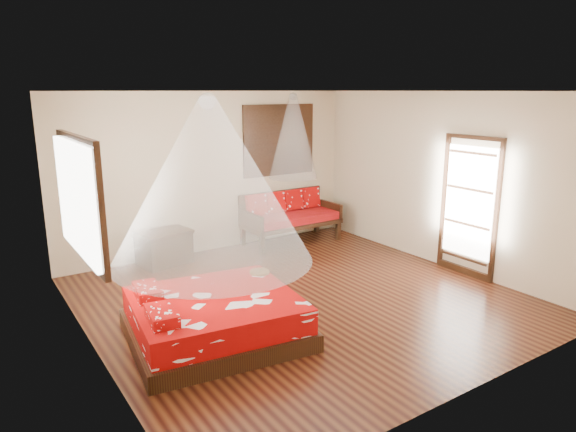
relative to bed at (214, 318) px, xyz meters
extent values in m
cube|color=black|center=(1.51, 0.40, -0.26)|extent=(5.50, 5.50, 0.02)
cube|color=silver|center=(1.51, 0.40, 2.56)|extent=(5.50, 5.50, 0.02)
cube|color=beige|center=(-1.25, 0.40, 1.15)|extent=(0.02, 5.50, 2.80)
cube|color=beige|center=(4.27, 0.40, 1.15)|extent=(0.02, 5.50, 2.80)
cube|color=beige|center=(1.51, 3.16, 1.15)|extent=(5.50, 0.02, 2.80)
cube|color=beige|center=(1.51, -2.36, 1.15)|extent=(5.50, 0.02, 2.80)
cube|color=black|center=(0.01, 0.00, -0.15)|extent=(2.12, 1.96, 0.20)
cube|color=#AA0605|center=(0.01, 0.00, 0.10)|extent=(2.00, 1.85, 0.30)
cube|color=#AA0605|center=(-0.71, -0.27, 0.31)|extent=(0.33, 0.53, 0.13)
cube|color=#AA0605|center=(-0.62, 0.45, 0.31)|extent=(0.33, 0.53, 0.13)
cube|color=black|center=(2.05, 2.35, -0.04)|extent=(0.08, 0.08, 0.42)
cube|color=black|center=(3.76, 2.35, -0.04)|extent=(0.08, 0.08, 0.42)
cube|color=black|center=(2.05, 3.05, -0.04)|extent=(0.08, 0.08, 0.42)
cube|color=black|center=(3.76, 3.05, -0.04)|extent=(0.08, 0.08, 0.42)
cube|color=black|center=(2.91, 2.70, 0.13)|extent=(1.83, 0.81, 0.08)
cube|color=#921105|center=(2.91, 2.70, 0.24)|extent=(1.77, 0.75, 0.14)
cube|color=black|center=(2.91, 3.07, 0.42)|extent=(1.83, 0.06, 0.55)
cube|color=black|center=(2.03, 2.70, 0.29)|extent=(0.06, 0.81, 0.30)
cube|color=black|center=(3.78, 2.70, 0.29)|extent=(0.06, 0.81, 0.30)
cube|color=#AA0605|center=(2.30, 2.95, 0.50)|extent=(0.39, 0.20, 0.40)
cube|color=#AA0605|center=(2.70, 2.95, 0.50)|extent=(0.39, 0.20, 0.40)
cube|color=#AA0605|center=(3.11, 2.95, 0.50)|extent=(0.39, 0.20, 0.40)
cube|color=#AA0605|center=(3.52, 2.95, 0.50)|extent=(0.39, 0.20, 0.40)
cube|color=black|center=(0.46, 2.85, 0.01)|extent=(0.87, 0.70, 0.52)
cube|color=black|center=(0.46, 2.85, 0.29)|extent=(0.92, 0.74, 0.05)
cube|color=black|center=(2.91, 3.12, 1.65)|extent=(1.52, 0.06, 1.32)
cube|color=black|center=(2.91, 3.11, 1.65)|extent=(1.35, 0.04, 1.10)
cube|color=black|center=(-1.21, 0.60, 1.45)|extent=(0.08, 1.74, 1.34)
cube|color=beige|center=(-1.17, 0.60, 1.45)|extent=(0.04, 1.54, 1.10)
cube|color=black|center=(4.23, -0.20, 0.80)|extent=(0.08, 1.02, 2.16)
cube|color=white|center=(4.21, -0.20, 0.90)|extent=(0.03, 0.82, 1.70)
cylinder|color=brown|center=(0.86, 0.41, 0.26)|extent=(0.26, 0.26, 0.03)
cone|color=white|center=(0.01, 0.00, 1.60)|extent=(2.23, 2.23, 1.80)
cone|color=white|center=(2.91, 2.65, 1.75)|extent=(0.89, 0.89, 1.50)
camera|label=1|loc=(-2.33, -5.03, 2.56)|focal=32.00mm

